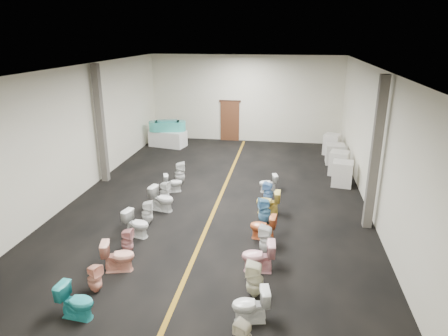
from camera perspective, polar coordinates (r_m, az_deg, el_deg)
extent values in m
plane|color=black|center=(14.22, -0.58, -4.20)|extent=(16.00, 16.00, 0.00)
plane|color=black|center=(13.13, -0.65, 14.20)|extent=(16.00, 16.00, 0.00)
plane|color=beige|center=(21.28, 3.05, 9.83)|extent=(10.00, 0.00, 10.00)
plane|color=beige|center=(6.31, -13.22, -13.31)|extent=(10.00, 0.00, 10.00)
plane|color=beige|center=(15.14, -19.69, 5.09)|extent=(0.00, 16.00, 16.00)
plane|color=beige|center=(13.61, 20.66, 3.53)|extent=(0.00, 16.00, 16.00)
cube|color=#8B6114|center=(14.22, -0.58, -4.19)|extent=(0.12, 15.60, 0.01)
cube|color=#562D19|center=(21.53, 0.84, 6.71)|extent=(1.00, 0.10, 2.10)
cube|color=#331C11|center=(21.35, 0.86, 9.53)|extent=(1.15, 0.08, 0.10)
cube|color=#59544C|center=(15.89, -17.22, 5.95)|extent=(0.25, 0.25, 4.50)
cube|color=#59544C|center=(12.14, 20.81, 1.76)|extent=(0.25, 0.25, 4.50)
cube|color=white|center=(20.71, -8.01, 4.19)|extent=(1.94, 1.25, 0.80)
cube|color=#40B8AB|center=(20.55, -8.09, 5.94)|extent=(1.31, 0.90, 0.50)
cylinder|color=#40B8AB|center=(20.61, -9.76, 5.90)|extent=(0.66, 0.66, 0.50)
cylinder|color=#40B8AB|center=(20.51, -6.41, 5.99)|extent=(0.66, 0.66, 0.50)
cube|color=teal|center=(20.51, -8.12, 6.49)|extent=(1.07, 0.67, 0.20)
cube|color=silver|center=(15.80, 16.54, -0.77)|extent=(0.85, 0.85, 0.94)
cube|color=silver|center=(16.98, 16.06, 0.67)|extent=(0.88, 0.88, 0.97)
cube|color=beige|center=(18.39, 15.56, 1.94)|extent=(0.80, 0.80, 0.88)
cube|color=silver|center=(19.74, 15.16, 3.28)|extent=(0.91, 0.91, 0.99)
imported|color=teal|center=(9.04, -20.34, -17.42)|extent=(0.78, 0.49, 0.76)
imported|color=#FEAF93|center=(9.69, -17.99, -14.74)|extent=(0.41, 0.40, 0.69)
imported|color=#FFB097|center=(10.27, -14.86, -12.05)|extent=(0.86, 0.63, 0.79)
imported|color=#D18A8A|center=(10.96, -13.67, -10.13)|extent=(0.33, 0.32, 0.70)
imported|color=white|center=(11.74, -12.37, -7.78)|extent=(0.84, 0.61, 0.77)
imported|color=white|center=(12.41, -10.91, -6.25)|extent=(0.40, 0.39, 0.74)
imported|color=silver|center=(13.21, -8.85, -4.35)|extent=(0.88, 0.61, 0.82)
imported|color=white|center=(13.92, -8.49, -3.34)|extent=(0.39, 0.38, 0.72)
imported|color=white|center=(14.71, -7.29, -2.11)|extent=(0.76, 0.59, 0.68)
imported|color=silver|center=(15.47, -6.34, -0.68)|extent=(0.49, 0.48, 0.86)
imported|color=white|center=(8.45, 3.81, -18.98)|extent=(0.82, 0.57, 0.76)
imported|color=#F4EECB|center=(9.11, 4.43, -15.57)|extent=(0.40, 0.39, 0.84)
imported|color=#F4ACB3|center=(9.93, 4.92, -12.47)|extent=(0.84, 0.52, 0.82)
imported|color=white|center=(10.70, 6.06, -10.13)|extent=(0.42, 0.42, 0.79)
imported|color=orange|center=(11.38, 5.58, -8.36)|extent=(0.78, 0.50, 0.75)
imported|color=#62A3CF|center=(12.26, 5.80, -6.12)|extent=(0.46, 0.45, 0.81)
imported|color=#F5D55A|center=(12.94, 6.32, -4.84)|extent=(0.78, 0.46, 0.78)
imported|color=#6A9EDA|center=(13.78, 6.33, -3.47)|extent=(0.40, 0.40, 0.72)
imported|color=white|center=(14.67, 6.32, -2.17)|extent=(0.73, 0.53, 0.66)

